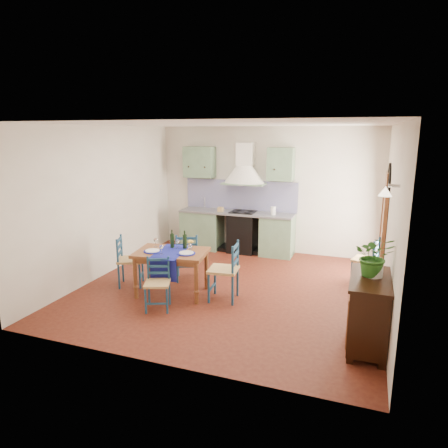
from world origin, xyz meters
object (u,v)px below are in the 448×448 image
(dining_table, at_px, (172,256))
(potted_plant, at_px, (374,256))
(chair_near, at_px, (158,283))
(sideboard, at_px, (368,310))

(dining_table, xyz_separation_m, potted_plant, (3.12, -0.65, 0.53))
(chair_near, height_order, sideboard, sideboard)
(dining_table, distance_m, sideboard, 3.19)
(sideboard, relative_size, potted_plant, 2.03)
(sideboard, bearing_deg, dining_table, 166.89)
(potted_plant, bearing_deg, chair_near, 179.10)
(chair_near, xyz_separation_m, sideboard, (3.04, -0.12, 0.09))
(chair_near, relative_size, potted_plant, 1.55)
(dining_table, relative_size, chair_near, 1.57)
(sideboard, xyz_separation_m, potted_plant, (0.01, 0.07, 0.68))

